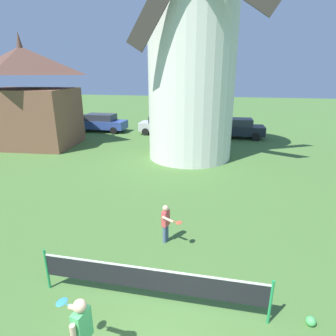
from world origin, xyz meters
TOP-DOWN VIEW (x-y plane):
  - windmill at (-1.16, 13.70)m, footprint 8.34×5.76m
  - tennis_net at (-0.46, 1.58)m, footprint 5.24×0.06m
  - player_near at (-1.23, -0.07)m, footprint 0.79×0.70m
  - player_far at (-0.63, 4.15)m, footprint 0.70×0.67m
  - stray_ball at (3.01, 1.70)m, footprint 0.21×0.21m
  - parked_car_blue at (-9.96, 20.09)m, footprint 4.51×1.97m
  - parked_car_silver at (-4.31, 20.12)m, footprint 3.94×1.92m
  - parked_car_black at (1.77, 19.84)m, footprint 4.54×2.04m
  - chapel at (-12.67, 14.39)m, footprint 6.67×5.14m

SIDE VIEW (x-z plane):
  - stray_ball at x=3.01m, z-range 0.00..0.21m
  - tennis_net at x=-0.46m, z-range 0.13..1.23m
  - player_far at x=-0.63m, z-range 0.08..1.34m
  - parked_car_silver at x=-4.31m, z-range 0.03..1.59m
  - parked_car_blue at x=-9.96m, z-range 0.03..1.59m
  - parked_car_black at x=1.77m, z-range 0.03..1.59m
  - player_near at x=-1.23m, z-range 0.10..1.61m
  - chapel at x=-12.67m, z-range -0.52..7.08m
  - windmill at x=-1.16m, z-range -0.07..14.25m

